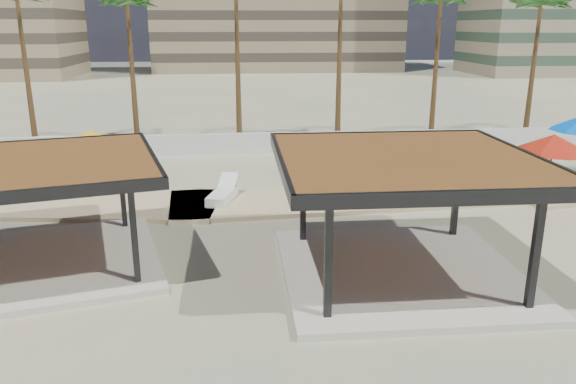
# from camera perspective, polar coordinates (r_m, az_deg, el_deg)

# --- Properties ---
(ground) EXTENTS (200.00, 200.00, 0.00)m
(ground) POSITION_cam_1_polar(r_m,az_deg,el_deg) (17.05, 6.38, -7.89)
(ground) COLOR tan
(ground) RESTS_ON ground
(promenade) EXTENTS (44.45, 7.97, 0.24)m
(promenade) POSITION_cam_1_polar(r_m,az_deg,el_deg) (24.46, 7.30, -0.09)
(promenade) COLOR #C6B284
(promenade) RESTS_ON ground
(boundary_wall) EXTENTS (56.00, 0.30, 1.20)m
(boundary_wall) POSITION_cam_1_polar(r_m,az_deg,el_deg) (31.99, 0.52, 5.02)
(boundary_wall) COLOR silver
(boundary_wall) RESTS_ON ground
(pavilion_central) EXTENTS (7.18, 7.18, 3.61)m
(pavilion_central) POSITION_cam_1_polar(r_m,az_deg,el_deg) (16.20, 11.70, -1.29)
(pavilion_central) COLOR beige
(pavilion_central) RESTS_ON ground
(pavilion_west) EXTENTS (7.95, 7.95, 3.33)m
(pavilion_west) POSITION_cam_1_polar(r_m,az_deg,el_deg) (18.03, -23.63, -1.10)
(pavilion_west) COLOR beige
(pavilion_west) RESTS_ON ground
(umbrella_b) EXTENTS (3.90, 3.90, 2.63)m
(umbrella_b) POSITION_cam_1_polar(r_m,az_deg,el_deg) (25.06, -19.41, 5.10)
(umbrella_b) COLOR beige
(umbrella_b) RESTS_ON promenade
(umbrella_c) EXTENTS (3.24, 3.24, 2.66)m
(umbrella_c) POSITION_cam_1_polar(r_m,az_deg,el_deg) (24.97, 25.35, 4.47)
(umbrella_c) COLOR beige
(umbrella_c) RESTS_ON promenade
(lounger_a) EXTENTS (1.37, 2.44, 0.88)m
(lounger_a) POSITION_cam_1_polar(r_m,az_deg,el_deg) (23.00, -6.65, -0.29)
(lounger_a) COLOR white
(lounger_a) RESTS_ON promenade
(lounger_b) EXTENTS (0.84, 2.37, 0.89)m
(lounger_b) POSITION_cam_1_polar(r_m,az_deg,el_deg) (24.69, 7.01, 0.89)
(lounger_b) COLOR white
(lounger_b) RESTS_ON promenade
(palm_b) EXTENTS (3.00, 3.00, 9.53)m
(palm_b) POSITION_cam_1_polar(r_m,az_deg,el_deg) (35.80, -25.83, 17.17)
(palm_b) COLOR brown
(palm_b) RESTS_ON ground
(palm_c) EXTENTS (3.00, 3.00, 9.22)m
(palm_c) POSITION_cam_1_polar(r_m,az_deg,el_deg) (33.73, -16.03, 17.76)
(palm_c) COLOR brown
(palm_c) RESTS_ON ground
(palm_f) EXTENTS (3.00, 3.00, 9.39)m
(palm_f) POSITION_cam_1_polar(r_m,az_deg,el_deg) (35.97, 15.23, 17.97)
(palm_f) COLOR brown
(palm_f) RESTS_ON ground
(palm_g) EXTENTS (3.00, 3.00, 9.18)m
(palm_g) POSITION_cam_1_polar(r_m,az_deg,el_deg) (38.10, 24.28, 16.74)
(palm_g) COLOR brown
(palm_g) RESTS_ON ground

